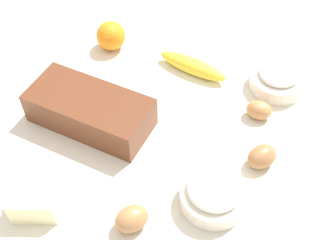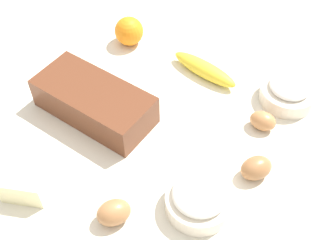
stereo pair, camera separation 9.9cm
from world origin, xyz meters
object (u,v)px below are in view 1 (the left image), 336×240
Objects in this scene: flour_bowl at (214,193)px; butter_block at (35,203)px; orange_fruit at (111,36)px; egg_loose at (259,110)px; egg_beside_bowl at (262,156)px; banana at (193,66)px; loaf_pan at (90,110)px; sugar_bowl at (278,78)px; egg_near_butter at (132,219)px.

butter_block is at bearing -163.64° from flour_bowl.
orange_fruit reaches higher than egg_loose.
egg_beside_bowl is (0.09, 0.12, -0.01)m from flour_bowl.
egg_loose is at bearing -32.73° from banana.
loaf_pan reaches higher than egg_beside_bowl.
butter_block reaches higher than egg_beside_bowl.
banana is (-0.22, 0.01, -0.01)m from sugar_bowl.
egg_loose is (0.40, 0.35, -0.01)m from butter_block.
sugar_bowl is 0.45m from orange_fruit.
orange_fruit is at bearing 91.09° from butter_block.
egg_beside_bowl reaches higher than egg_loose.
banana is at bearing 107.25° from flour_bowl.
sugar_bowl is at bearing 61.35° from egg_near_butter.
orange_fruit is 1.28× the size of egg_loose.
egg_near_butter is 0.99× the size of egg_beside_bowl.
sugar_bowl is 0.12m from egg_loose.
flour_bowl is 0.38m from sugar_bowl.
egg_near_butter is at bearing -41.88° from loaf_pan.
orange_fruit reaches higher than flour_bowl.
egg_near_butter is (-0.25, -0.45, -0.00)m from sugar_bowl.
orange_fruit is (-0.04, 0.27, -0.00)m from loaf_pan.
sugar_bowl is 0.51m from egg_near_butter.
sugar_bowl is at bearing 86.23° from egg_beside_bowl.
loaf_pan reaches higher than egg_loose.
orange_fruit is (-0.45, 0.05, 0.01)m from sugar_bowl.
flour_bowl is 0.17m from egg_near_butter.
butter_block is (-0.22, -0.47, 0.01)m from banana.
loaf_pan is at bearing 154.55° from flour_bowl.
egg_near_butter is (0.17, -0.23, -0.02)m from loaf_pan.
orange_fruit is at bearing 168.67° from banana.
banana is 0.24m from orange_fruit.
banana is at bearing 64.49° from butter_block.
egg_beside_bowl is (0.40, -0.03, -0.02)m from loaf_pan.
egg_loose is at bearing 58.22° from egg_near_butter.
egg_near_butter is at bearing 3.52° from butter_block.
butter_block is at bearing -138.96° from egg_loose.
egg_near_butter is at bearing -118.65° from sugar_bowl.
loaf_pan is 0.25m from butter_block.
loaf_pan is 2.23× the size of flour_bowl.
sugar_bowl is at bearing 40.38° from loaf_pan.
flour_bowl is at bearing 16.36° from butter_block.
egg_beside_bowl is 1.13× the size of egg_loose.
butter_block is at bearing -133.59° from sugar_bowl.
sugar_bowl is 1.99× the size of egg_near_butter.
orange_fruit is at bearing 112.02° from egg_near_butter.
banana is at bearing -11.33° from orange_fruit.
flour_bowl is 0.26m from egg_loose.
banana is 0.21m from egg_loose.
egg_near_butter is (-0.03, -0.46, 0.01)m from banana.
loaf_pan reaches higher than orange_fruit.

